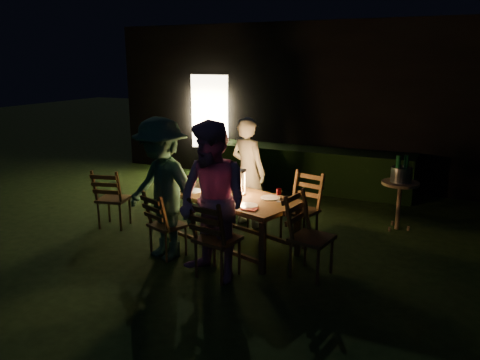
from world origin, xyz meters
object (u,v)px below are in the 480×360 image
at_px(dining_table, 233,201).
at_px(chair_spare, 114,209).
at_px(person_opp_right, 213,203).
at_px(ice_bucket, 401,175).
at_px(chair_far_right, 300,221).
at_px(side_table, 400,188).
at_px(bottle_table, 219,182).
at_px(lantern, 238,184).
at_px(person_opp_left, 162,190).
at_px(bottle_bucket_b, 405,171).
at_px(person_house_side, 248,172).
at_px(chair_far_left, 246,208).
at_px(bottle_bucket_a, 398,172).
at_px(chair_end, 310,250).
at_px(chair_near_left, 167,236).
at_px(chair_near_right, 217,252).

bearing_deg(dining_table, chair_spare, -161.92).
xyz_separation_m(person_opp_right, ice_bucket, (1.73, 2.60, -0.08)).
distance_m(chair_far_right, side_table, 1.65).
relative_size(chair_far_right, bottle_table, 3.59).
relative_size(chair_spare, lantern, 2.73).
height_order(person_opp_left, bottle_bucket_b, person_opp_left).
xyz_separation_m(person_house_side, ice_bucket, (2.11, 0.77, 0.01)).
relative_size(chair_far_right, bottle_bucket_b, 3.14).
relative_size(dining_table, chair_far_left, 2.15).
bearing_deg(person_opp_left, lantern, 60.11).
bearing_deg(bottle_table, lantern, -7.39).
relative_size(lantern, bottle_bucket_a, 1.09).
distance_m(chair_spare, bottle_table, 1.85).
xyz_separation_m(chair_far_right, person_opp_left, (-1.42, -1.23, 0.60)).
bearing_deg(bottle_bucket_a, bottle_table, -143.25).
relative_size(person_opp_left, side_table, 2.46).
relative_size(bottle_table, bottle_bucket_a, 0.88).
height_order(lantern, bottle_bucket_a, lantern).
bearing_deg(chair_end, chair_near_left, -72.20).
bearing_deg(chair_end, lantern, -99.27).
distance_m(dining_table, person_opp_right, 0.97).
relative_size(chair_far_left, lantern, 2.58).
height_order(dining_table, chair_far_right, chair_far_right).
distance_m(dining_table, bottle_bucket_a, 2.50).
bearing_deg(lantern, chair_spare, -177.88).
bearing_deg(chair_end, chair_far_right, -145.38).
bearing_deg(ice_bucket, bottle_table, -143.20).
distance_m(chair_far_left, person_opp_right, 1.94).
distance_m(lantern, bottle_table, 0.30).
bearing_deg(chair_near_left, chair_far_left, 93.10).
bearing_deg(chair_end, bottle_bucket_a, 171.07).
relative_size(person_opp_right, person_opp_left, 1.02).
xyz_separation_m(chair_near_left, bottle_table, (0.42, 0.68, 0.60)).
xyz_separation_m(chair_near_right, bottle_table, (-0.45, 0.94, 0.57)).
bearing_deg(dining_table, side_table, 58.17).
relative_size(bottle_table, ice_bucket, 0.93).
height_order(chair_far_right, person_house_side, person_house_side).
xyz_separation_m(chair_spare, person_house_side, (1.79, 0.96, 0.54)).
height_order(dining_table, bottle_bucket_b, bottle_bucket_b).
distance_m(ice_bucket, bottle_bucket_b, 0.08).
relative_size(dining_table, person_opp_left, 1.08).
bearing_deg(chair_far_right, bottle_table, 41.01).
xyz_separation_m(person_house_side, bottle_bucket_a, (2.06, 0.73, 0.06)).
distance_m(dining_table, bottle_bucket_b, 2.63).
relative_size(chair_far_left, person_opp_right, 0.49).
bearing_deg(person_house_side, bottle_table, 103.71).
xyz_separation_m(chair_near_left, chair_far_right, (1.40, 1.18, 0.03)).
xyz_separation_m(chair_spare, bottle_table, (1.75, 0.12, 0.58)).
xyz_separation_m(chair_near_right, person_opp_right, (-0.02, -0.05, 0.61)).
bearing_deg(chair_spare, person_house_side, 14.76).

